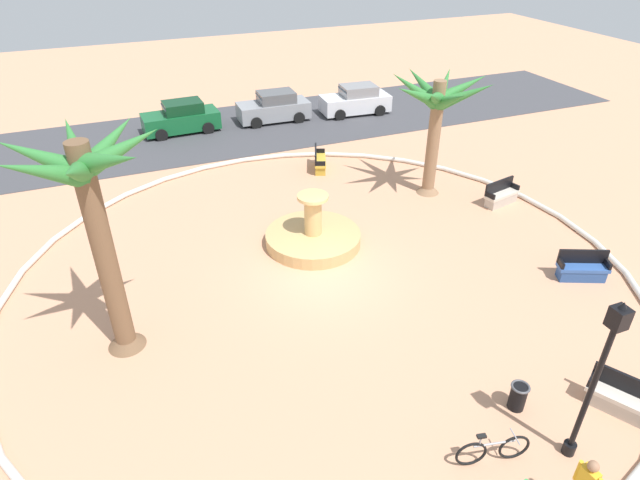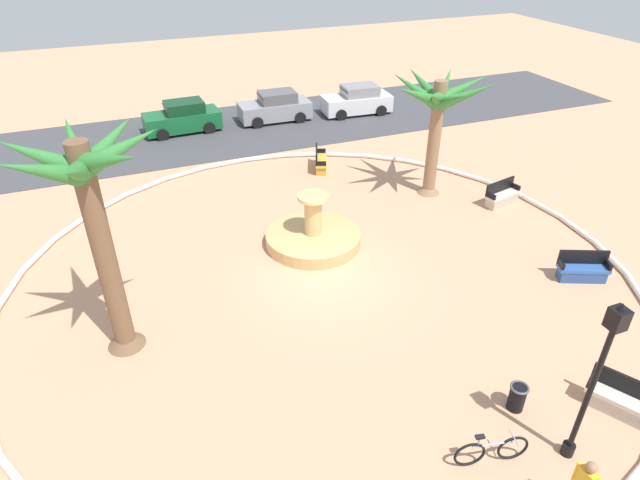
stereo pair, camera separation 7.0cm
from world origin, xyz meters
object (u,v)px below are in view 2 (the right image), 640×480
object	(u,v)px
palm_tree_by_curb	(92,202)
bench_east	(502,197)
fountain	(313,237)
bicycle_red_frame	(491,451)
bench_west	(621,402)
bench_southeast	(320,162)
parked_car_second	(275,108)
parked_car_third	(357,101)
palm_tree_near_fountain	(438,107)
lamppost	(597,373)
trash_bin	(517,397)
bench_north	(582,270)
parked_car_leftmost	(183,118)

from	to	relation	value
palm_tree_by_curb	bench_east	bearing A→B (deg)	11.17
fountain	bicycle_red_frame	world-z (taller)	fountain
bench_west	bench_southeast	bearing A→B (deg)	95.08
parked_car_second	parked_car_third	size ratio (longest dim) A/B	0.98
palm_tree_near_fountain	bench_southeast	xyz separation A→B (m)	(-3.40, 3.96, -3.40)
parked_car_third	parked_car_second	bearing A→B (deg)	173.23
fountain	bench_east	world-z (taller)	fountain
fountain	lamppost	distance (m)	10.77
palm_tree_by_curb	lamppost	bearing A→B (deg)	-39.77
parked_car_second	trash_bin	bearing A→B (deg)	-92.45
bench_east	parked_car_third	size ratio (longest dim) A/B	0.41
palm_tree_by_curb	lamppost	world-z (taller)	palm_tree_by_curb
bicycle_red_frame	bench_north	bearing A→B (deg)	32.85
bench_north	parked_car_leftmost	distance (m)	21.00
palm_tree_near_fountain	lamppost	distance (m)	13.02
palm_tree_by_curb	parked_car_leftmost	bearing A→B (deg)	75.06
parked_car_third	bench_southeast	bearing A→B (deg)	-126.97
bench_southeast	lamppost	size ratio (longest dim) A/B	0.39
bench_southeast	trash_bin	distance (m)	14.83
fountain	lamppost	xyz separation A→B (m)	(2.08, -10.34, 2.22)
lamppost	palm_tree_by_curb	bearing A→B (deg)	140.23
bench_north	parked_car_third	world-z (taller)	parked_car_third
bench_west	parked_car_third	world-z (taller)	parked_car_third
palm_tree_near_fountain	parked_car_second	world-z (taller)	palm_tree_near_fountain
bench_west	lamppost	bearing A→B (deg)	-167.13
bench_north	bicycle_red_frame	world-z (taller)	bench_north
trash_bin	bicycle_red_frame	xyz separation A→B (m)	(-1.52, -1.01, -0.00)
bench_east	bicycle_red_frame	size ratio (longest dim) A/B	0.99
lamppost	parked_car_second	xyz separation A→B (m)	(0.70, 23.45, -1.73)
palm_tree_near_fountain	palm_tree_by_curb	world-z (taller)	palm_tree_by_curb
bench_north	palm_tree_near_fountain	bearing A→B (deg)	100.04
bench_west	lamppost	size ratio (longest dim) A/B	0.38
palm_tree_near_fountain	bicycle_red_frame	distance (m)	13.60
palm_tree_by_curb	bench_east	world-z (taller)	palm_tree_by_curb
palm_tree_by_curb	bicycle_red_frame	size ratio (longest dim) A/B	3.71
bench_southeast	trash_bin	world-z (taller)	bench_southeast
bench_west	bench_southeast	world-z (taller)	same
bench_north	bicycle_red_frame	distance (m)	8.38
palm_tree_near_fountain	trash_bin	world-z (taller)	palm_tree_near_fountain
bicycle_red_frame	bench_southeast	bearing A→B (deg)	81.54
bench_east	trash_bin	xyz separation A→B (m)	(-6.43, -8.81, 0.04)
parked_car_leftmost	bicycle_red_frame	bearing A→B (deg)	-83.32
bench_southeast	lamppost	distance (m)	16.45
bench_west	parked_car_leftmost	distance (m)	24.05
bench_east	trash_bin	world-z (taller)	bench_east
parked_car_leftmost	parked_car_second	bearing A→B (deg)	-1.90
bench_east	bench_southeast	distance (m)	8.20
palm_tree_near_fountain	palm_tree_by_curb	xyz separation A→B (m)	(-12.80, -5.00, 0.75)
fountain	bench_southeast	distance (m)	6.53
bench_west	bench_east	bearing A→B (deg)	66.93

